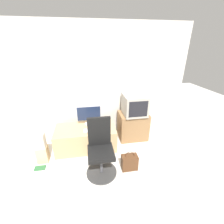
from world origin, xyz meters
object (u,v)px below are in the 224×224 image
Objects in this scene: mouse at (103,128)px; cardboard_box_lower at (43,154)px; book at (40,168)px; main_monitor at (89,115)px; crt_tv at (135,105)px; office_chair at (101,152)px; keyboard at (92,130)px; handbag at (129,162)px.

cardboard_box_lower is (-1.22, -0.22, -0.34)m from mouse.
cardboard_box_lower reaches higher than book.
mouse is at bearing -46.10° from main_monitor.
crt_tv is (1.04, 0.01, 0.18)m from main_monitor.
office_chair is 3.06× the size of cardboard_box_lower.
handbag is (0.64, -0.68, -0.35)m from keyboard.
keyboard is at bearing 100.59° from office_chair.
main_monitor is at bearing 96.83° from keyboard.
book is (-2.02, -0.70, -0.87)m from crt_tv.
book is (-1.13, 0.23, -0.42)m from office_chair.
cardboard_box_lower is at bearing -168.67° from keyboard.
mouse is (0.23, 0.02, 0.01)m from keyboard.
book is (-1.24, -0.42, -0.49)m from mouse.
keyboard is (0.03, -0.29, -0.21)m from main_monitor.
handbag is (1.63, -0.48, -0.02)m from cardboard_box_lower.
mouse is 0.17× the size of cardboard_box_lower.
mouse reaches higher than handbag.
office_chair reaches higher than book.
crt_tv is 1.58× the size of cardboard_box_lower.
keyboard is 0.23m from mouse.
cardboard_box_lower is 0.86× the size of handbag.
keyboard is 0.99× the size of cardboard_box_lower.
main_monitor is 0.43m from mouse.
mouse is 1.40m from book.
office_chair is 1.23m from book.
main_monitor is 9.41× the size of mouse.
main_monitor is 0.98m from office_chair.
crt_tv is at bearing 13.97° from cardboard_box_lower.
cardboard_box_lower is (-0.95, -0.49, -0.54)m from main_monitor.
crt_tv is (0.77, 0.28, 0.38)m from mouse.
keyboard is at bearing 21.68° from book.
mouse is at bearing 4.32° from keyboard.
main_monitor is 1.20m from cardboard_box_lower.
office_chair is 2.62× the size of handbag.
crt_tv reaches higher than cardboard_box_lower.
handbag is at bearing -59.42° from mouse.
book is at bearing -97.77° from cardboard_box_lower.
main_monitor is at bearing 99.42° from office_chair.
main_monitor is 1.59× the size of keyboard.
office_chair reaches higher than main_monitor.
cardboard_box_lower is 0.26m from book.
cardboard_box_lower is at bearing -169.97° from mouse.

